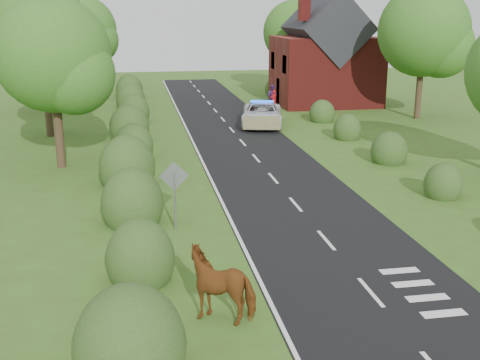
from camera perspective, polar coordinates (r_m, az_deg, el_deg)
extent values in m
plane|color=#41591F|center=(20.91, 8.17, -5.72)|extent=(120.00, 120.00, 0.00)
cube|color=black|center=(34.85, 0.55, 3.22)|extent=(6.00, 70.00, 0.02)
cube|color=white|center=(17.47, 12.28, -10.34)|extent=(0.12, 1.80, 0.01)
cube|color=white|center=(20.90, 8.17, -5.66)|extent=(0.12, 1.80, 0.01)
cube|color=white|center=(24.50, 5.29, -2.31)|extent=(0.12, 1.80, 0.01)
cube|color=white|center=(28.21, 3.16, 0.18)|extent=(0.12, 1.80, 0.01)
cube|color=white|center=(31.99, 1.54, 2.09)|extent=(0.12, 1.80, 0.01)
cube|color=white|center=(35.81, 0.25, 3.58)|extent=(0.12, 1.80, 0.01)
cube|color=white|center=(39.67, -0.79, 4.79)|extent=(0.12, 1.80, 0.01)
cube|color=white|center=(43.56, -1.64, 5.78)|extent=(0.12, 1.80, 0.01)
cube|color=white|center=(47.46, -2.36, 6.61)|extent=(0.12, 1.80, 0.01)
cube|color=white|center=(51.38, -2.97, 7.31)|extent=(0.12, 1.80, 0.01)
cube|color=white|center=(55.31, -3.50, 7.91)|extent=(0.12, 1.80, 0.01)
cube|color=white|center=(59.25, -3.96, 8.43)|extent=(0.12, 1.80, 0.01)
cube|color=white|center=(63.20, -4.36, 8.89)|extent=(0.12, 1.80, 0.01)
cube|color=white|center=(67.16, -4.71, 9.29)|extent=(0.12, 1.80, 0.01)
cube|color=white|center=(34.45, -4.21, 3.05)|extent=(0.12, 70.00, 0.01)
cube|color=white|center=(16.85, 18.74, -11.89)|extent=(1.20, 0.35, 0.01)
cube|color=white|center=(17.55, 17.34, -10.61)|extent=(1.20, 0.35, 0.01)
cube|color=white|center=(18.27, 16.05, -9.42)|extent=(1.20, 0.35, 0.01)
cube|color=white|center=(19.00, 14.87, -8.31)|extent=(1.20, 0.35, 0.01)
ellipsoid|color=#284418|center=(13.33, -10.38, -15.40)|extent=(2.40, 2.52, 2.80)
ellipsoid|color=#284418|center=(17.84, -9.42, -7.37)|extent=(2.00, 2.10, 2.40)
ellipsoid|color=#284418|center=(22.51, -10.16, -2.23)|extent=(2.30, 2.41, 2.70)
ellipsoid|color=#284418|center=(27.29, -10.64, 1.13)|extent=(2.50, 2.62, 3.00)
ellipsoid|color=#284418|center=(32.19, -10.07, 3.14)|extent=(2.10, 2.20, 2.50)
ellipsoid|color=#284418|center=(37.07, -10.44, 4.92)|extent=(2.40, 2.52, 2.80)
ellipsoid|color=#284418|center=(42.99, -10.04, 6.35)|extent=(2.20, 2.31, 2.60)
ellipsoid|color=#284418|center=(48.92, -10.33, 7.50)|extent=(2.30, 2.41, 2.70)
ellipsoid|color=#284418|center=(54.86, -10.45, 8.40)|extent=(2.40, 2.52, 2.80)
ellipsoid|color=#284418|center=(26.72, 18.68, -0.43)|extent=(1.60, 1.68, 1.90)
ellipsoid|color=#284418|center=(32.00, 13.95, 2.64)|extent=(1.90, 2.00, 2.10)
ellipsoid|color=#284418|center=(37.40, 10.13, 4.68)|extent=(1.70, 1.78, 2.00)
ellipsoid|color=#284418|center=(43.08, 7.79, 6.24)|extent=(1.80, 1.89, 2.00)
ellipsoid|color=#284418|center=(56.38, 3.24, 8.60)|extent=(1.70, 1.78, 2.00)
cylinder|color=#332316|center=(31.17, -16.82, 4.72)|extent=(0.44, 0.44, 3.96)
sphere|color=#2F5B19|center=(30.72, -17.36, 11.32)|extent=(5.60, 5.60, 5.60)
sphere|color=#46872C|center=(30.14, -15.47, 9.67)|extent=(3.92, 3.92, 3.92)
cylinder|color=#332316|center=(39.21, -17.74, 6.65)|extent=(0.44, 0.44, 3.74)
sphere|color=#2F5B19|center=(38.85, -18.17, 11.60)|extent=(5.60, 5.60, 5.60)
sphere|color=#46872C|center=(38.24, -16.69, 10.38)|extent=(3.92, 3.92, 3.92)
cylinder|color=#332316|center=(49.17, -18.11, 8.99)|extent=(0.44, 0.44, 4.84)
sphere|color=#2F5B19|center=(48.90, -18.56, 14.11)|extent=(6.80, 6.80, 6.80)
sphere|color=#46872C|center=(48.11, -17.12, 12.89)|extent=(4.76, 4.76, 4.76)
cylinder|color=#332316|center=(58.84, -14.37, 9.96)|extent=(0.44, 0.44, 4.18)
sphere|color=#2F5B19|center=(58.61, -14.63, 13.65)|extent=(6.00, 6.00, 6.00)
sphere|color=#46872C|center=(57.98, -13.54, 12.76)|extent=(4.20, 4.20, 4.20)
cylinder|color=#332316|center=(45.55, 16.62, 8.35)|extent=(0.44, 0.44, 4.40)
sphere|color=#2F5B19|center=(45.25, 17.03, 13.37)|extent=(6.40, 6.40, 6.40)
sphere|color=#46872C|center=(45.24, 18.58, 11.97)|extent=(4.48, 4.48, 4.48)
cylinder|color=#332316|center=(58.73, 5.13, 10.26)|extent=(0.44, 0.44, 3.96)
sphere|color=#2F5B19|center=(58.50, 5.22, 13.77)|extent=(6.00, 6.00, 6.00)
sphere|color=#46872C|center=(58.24, 6.38, 12.84)|extent=(4.20, 4.20, 4.20)
cylinder|color=gray|center=(21.48, -6.19, -1.94)|extent=(0.08, 0.08, 2.20)
cube|color=gray|center=(21.23, -6.26, 0.37)|extent=(1.06, 0.04, 1.06)
cube|color=maroon|center=(51.17, 8.06, 10.22)|extent=(8.00, 7.00, 5.50)
cube|color=black|center=(50.95, 8.21, 14.08)|extent=(5.94, 7.40, 5.94)
cube|color=maroon|center=(48.29, 6.11, 15.72)|extent=(0.80, 0.80, 1.60)
imported|color=brown|center=(15.62, -1.63, -10.18)|extent=(2.46, 1.92, 1.55)
imported|color=silver|center=(41.12, 2.09, 6.26)|extent=(3.80, 6.12, 1.58)
cube|color=yellow|center=(38.31, 2.04, 5.43)|extent=(2.31, 0.58, 0.87)
cube|color=blue|center=(40.99, 2.10, 7.46)|extent=(1.59, 0.62, 0.14)
imported|color=#A40F12|center=(47.73, 3.21, 7.58)|extent=(0.68, 0.59, 1.58)
imported|color=#54276C|center=(48.94, 3.06, 7.95)|extent=(1.14, 1.11, 1.85)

